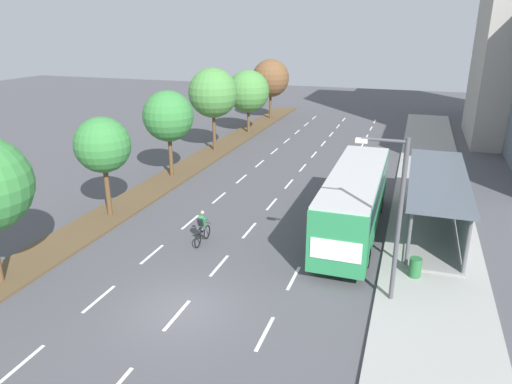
% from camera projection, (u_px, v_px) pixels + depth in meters
% --- Properties ---
extents(ground_plane, '(140.00, 140.00, 0.00)m').
position_uv_depth(ground_plane, '(181.00, 310.00, 18.13)').
color(ground_plane, '#4C4C51').
extents(median_strip, '(2.60, 52.00, 0.12)m').
position_uv_depth(median_strip, '(203.00, 158.00, 38.46)').
color(median_strip, brown).
rests_on(median_strip, ground).
extents(sidewalk_right, '(4.50, 52.00, 0.15)m').
position_uv_depth(sidewalk_right, '(430.00, 180.00, 33.15)').
color(sidewalk_right, '#9E9E99').
rests_on(sidewalk_right, ground).
extents(lane_divider_left, '(0.14, 47.26, 0.01)m').
position_uv_depth(lane_divider_left, '(251.00, 171.00, 35.36)').
color(lane_divider_left, white).
rests_on(lane_divider_left, ground).
extents(lane_divider_center, '(0.14, 47.26, 0.01)m').
position_uv_depth(lane_divider_center, '(296.00, 175.00, 34.30)').
color(lane_divider_center, white).
rests_on(lane_divider_center, ground).
extents(lane_divider_right, '(0.14, 47.26, 0.01)m').
position_uv_depth(lane_divider_right, '(344.00, 180.00, 33.24)').
color(lane_divider_right, white).
rests_on(lane_divider_right, ground).
extents(bus_shelter, '(2.90, 10.94, 2.86)m').
position_uv_depth(bus_shelter, '(442.00, 197.00, 24.58)').
color(bus_shelter, gray).
rests_on(bus_shelter, sidewalk_right).
extents(bus, '(2.54, 11.29, 3.37)m').
position_uv_depth(bus, '(355.00, 196.00, 24.14)').
color(bus, '#28844C').
rests_on(bus, ground).
extents(cyclist, '(0.46, 1.82, 1.71)m').
position_uv_depth(cyclist, '(202.00, 229.00, 23.45)').
color(cyclist, black).
rests_on(cyclist, ground).
extents(median_tree_second, '(3.07, 3.07, 5.63)m').
position_uv_depth(median_tree_second, '(103.00, 145.00, 25.57)').
color(median_tree_second, brown).
rests_on(median_tree_second, median_strip).
extents(median_tree_third, '(3.52, 3.52, 6.06)m').
position_uv_depth(median_tree_third, '(168.00, 116.00, 32.49)').
color(median_tree_third, brown).
rests_on(median_tree_third, median_strip).
extents(median_tree_fourth, '(4.11, 4.11, 6.94)m').
position_uv_depth(median_tree_fourth, '(213.00, 93.00, 39.23)').
color(median_tree_fourth, brown).
rests_on(median_tree_fourth, median_strip).
extents(median_tree_fifth, '(4.14, 4.14, 6.13)m').
position_uv_depth(median_tree_fifth, '(248.00, 91.00, 46.32)').
color(median_tree_fifth, brown).
rests_on(median_tree_fifth, median_strip).
extents(median_tree_farthest, '(4.19, 4.19, 6.64)m').
position_uv_depth(median_tree_farthest, '(271.00, 78.00, 53.11)').
color(median_tree_farthest, brown).
rests_on(median_tree_farthest, median_strip).
extents(streetlight, '(1.91, 0.24, 6.50)m').
position_uv_depth(streetlight, '(395.00, 210.00, 17.45)').
color(streetlight, '#4C4C51').
rests_on(streetlight, sidewalk_right).
extents(trash_bin, '(0.52, 0.52, 0.85)m').
position_uv_depth(trash_bin, '(415.00, 267.00, 20.15)').
color(trash_bin, '#286B38').
rests_on(trash_bin, sidewalk_right).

